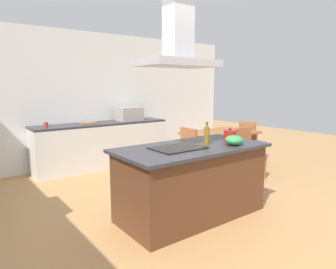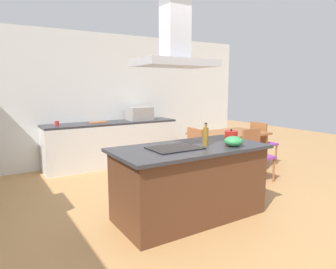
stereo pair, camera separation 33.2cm
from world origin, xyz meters
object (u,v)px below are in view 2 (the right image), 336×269
object	(u,v)px
cooktop	(175,148)
coffee_mug_red	(57,123)
chair_at_right_end	(261,140)
countertop_microwave	(140,114)
chair_at_left_end	(190,150)
cutting_board	(98,122)
dining_table	(229,137)
mixing_bowl	(234,141)
chair_facing_island	(255,151)
range_hood	(175,44)
olive_oil_bottle	(206,136)
tea_kettle	(231,137)

from	to	relation	value
cooktop	coffee_mug_red	xyz separation A→B (m)	(-0.73, 2.86, 0.04)
coffee_mug_red	chair_at_right_end	size ratio (longest dim) A/B	0.10
countertop_microwave	chair_at_left_end	xyz separation A→B (m)	(0.18, -1.59, -0.53)
cutting_board	dining_table	xyz separation A→B (m)	(2.01, -1.64, -0.24)
mixing_bowl	dining_table	xyz separation A→B (m)	(1.40, 1.56, -0.30)
chair_at_left_end	chair_facing_island	size ratio (longest dim) A/B	1.00
range_hood	olive_oil_bottle	bearing A→B (deg)	-6.29
countertop_microwave	range_hood	bearing A→B (deg)	-108.91
olive_oil_bottle	chair_at_left_end	bearing A→B (deg)	60.88
cutting_board	chair_at_right_end	bearing A→B (deg)	-29.34
chair_at_right_end	coffee_mug_red	bearing A→B (deg)	157.21
olive_oil_bottle	dining_table	xyz separation A→B (m)	(1.66, 1.33, -0.35)
range_hood	countertop_microwave	bearing A→B (deg)	71.09
cutting_board	chair_at_right_end	distance (m)	3.38
dining_table	chair_at_right_end	distance (m)	0.93
cutting_board	chair_facing_island	distance (m)	3.09
chair_facing_island	chair_at_left_end	bearing A→B (deg)	143.99
tea_kettle	cutting_board	size ratio (longest dim) A/B	0.65
dining_table	countertop_microwave	bearing A→B (deg)	124.61
dining_table	chair_facing_island	xyz separation A→B (m)	(0.00, -0.67, -0.16)
tea_kettle	mixing_bowl	xyz separation A→B (m)	(-0.16, -0.21, -0.01)
olive_oil_bottle	coffee_mug_red	size ratio (longest dim) A/B	3.16
olive_oil_bottle	dining_table	bearing A→B (deg)	38.82
range_hood	coffee_mug_red	bearing A→B (deg)	104.38
countertop_microwave	coffee_mug_red	bearing A→B (deg)	-179.18
chair_at_left_end	tea_kettle	bearing A→B (deg)	-103.61
chair_at_right_end	tea_kettle	bearing A→B (deg)	-147.96
cooktop	mixing_bowl	bearing A→B (deg)	-21.35
chair_at_left_end	cutting_board	bearing A→B (deg)	123.61
cooktop	chair_facing_island	world-z (taller)	cooktop
coffee_mug_red	olive_oil_bottle	bearing A→B (deg)	-68.22
cutting_board	chair_facing_island	world-z (taller)	cutting_board
countertop_microwave	coffee_mug_red	distance (m)	1.72
coffee_mug_red	cooktop	bearing A→B (deg)	-75.62
countertop_microwave	cutting_board	distance (m)	0.92
mixing_bowl	cutting_board	xyz separation A→B (m)	(-0.61, 3.20, -0.05)
countertop_microwave	dining_table	distance (m)	1.97
cooktop	chair_at_left_end	bearing A→B (deg)	47.71
dining_table	tea_kettle	bearing A→B (deg)	-132.61
mixing_bowl	olive_oil_bottle	bearing A→B (deg)	139.59
coffee_mug_red	dining_table	world-z (taller)	coffee_mug_red
olive_oil_bottle	range_hood	world-z (taller)	range_hood
cooktop	cutting_board	world-z (taller)	cutting_board
tea_kettle	mixing_bowl	world-z (taller)	tea_kettle
coffee_mug_red	chair_at_right_end	world-z (taller)	coffee_mug_red
tea_kettle	chair_at_right_end	size ratio (longest dim) A/B	0.25
mixing_bowl	chair_at_right_end	xyz separation A→B (m)	(2.31, 1.56, -0.45)
cooktop	tea_kettle	xyz separation A→B (m)	(0.84, -0.06, 0.07)
chair_at_left_end	mixing_bowl	bearing A→B (deg)	-107.22
tea_kettle	countertop_microwave	distance (m)	2.95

